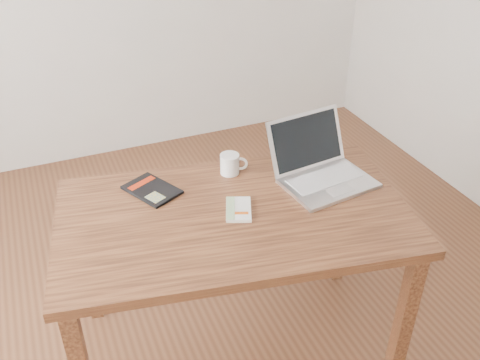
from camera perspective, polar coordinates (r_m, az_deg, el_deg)
name	(u,v)px	position (r m, az deg, el deg)	size (l,w,h in m)	color
room	(163,70)	(1.71, -8.17, 11.51)	(4.04, 4.04, 2.70)	#55321D
desk	(234,231)	(2.11, -0.63, -5.43)	(1.46, 1.00, 0.75)	#522D18
white_guidebook	(238,209)	(2.06, -0.17, -3.15)	(0.15, 0.18, 0.01)	silver
black_guidebook	(152,190)	(2.20, -9.39, -1.03)	(0.23, 0.26, 0.01)	black
laptop	(321,168)	(2.26, 8.59, 1.29)	(0.40, 0.39, 0.24)	silver
coffee_mug	(230,164)	(2.27, -1.03, 1.76)	(0.12, 0.08, 0.09)	white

